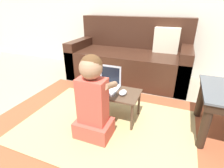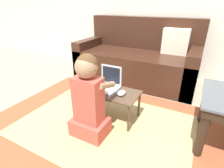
{
  "view_description": "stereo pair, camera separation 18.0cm",
  "coord_description": "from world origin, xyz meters",
  "px_view_note": "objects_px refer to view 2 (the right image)",
  "views": [
    {
      "loc": [
        0.63,
        -1.27,
        1.13
      ],
      "look_at": [
        0.03,
        0.25,
        0.37
      ],
      "focal_mm": 28.0,
      "sensor_mm": 36.0,
      "label": 1
    },
    {
      "loc": [
        0.79,
        -1.2,
        1.13
      ],
      "look_at": [
        0.03,
        0.25,
        0.37
      ],
      "focal_mm": 28.0,
      "sensor_mm": 36.0,
      "label": 2
    }
  ],
  "objects_px": {
    "laptop": "(108,85)",
    "computer_mouse": "(122,93)",
    "laptop_desk": "(112,95)",
    "person_seated": "(89,99)",
    "couch": "(137,60)"
  },
  "relations": [
    {
      "from": "couch",
      "to": "laptop",
      "type": "height_order",
      "value": "couch"
    },
    {
      "from": "laptop_desk",
      "to": "computer_mouse",
      "type": "height_order",
      "value": "computer_mouse"
    },
    {
      "from": "laptop_desk",
      "to": "laptop",
      "type": "height_order",
      "value": "laptop"
    },
    {
      "from": "couch",
      "to": "laptop",
      "type": "distance_m",
      "value": 1.11
    },
    {
      "from": "couch",
      "to": "laptop",
      "type": "bearing_deg",
      "value": -85.93
    },
    {
      "from": "laptop_desk",
      "to": "person_seated",
      "type": "height_order",
      "value": "person_seated"
    },
    {
      "from": "laptop_desk",
      "to": "computer_mouse",
      "type": "relative_size",
      "value": 4.85
    },
    {
      "from": "laptop",
      "to": "laptop_desk",
      "type": "bearing_deg",
      "value": -28.08
    },
    {
      "from": "couch",
      "to": "person_seated",
      "type": "height_order",
      "value": "couch"
    },
    {
      "from": "laptop_desk",
      "to": "computer_mouse",
      "type": "xyz_separation_m",
      "value": [
        0.12,
        -0.02,
        0.06
      ]
    },
    {
      "from": "laptop_desk",
      "to": "laptop",
      "type": "xyz_separation_m",
      "value": [
        -0.07,
        0.04,
        0.08
      ]
    },
    {
      "from": "laptop_desk",
      "to": "person_seated",
      "type": "xyz_separation_m",
      "value": [
        -0.05,
        -0.33,
        0.1
      ]
    },
    {
      "from": "laptop_desk",
      "to": "laptop",
      "type": "bearing_deg",
      "value": 151.92
    },
    {
      "from": "laptop_desk",
      "to": "laptop",
      "type": "relative_size",
      "value": 2.33
    },
    {
      "from": "laptop",
      "to": "computer_mouse",
      "type": "relative_size",
      "value": 2.08
    }
  ]
}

